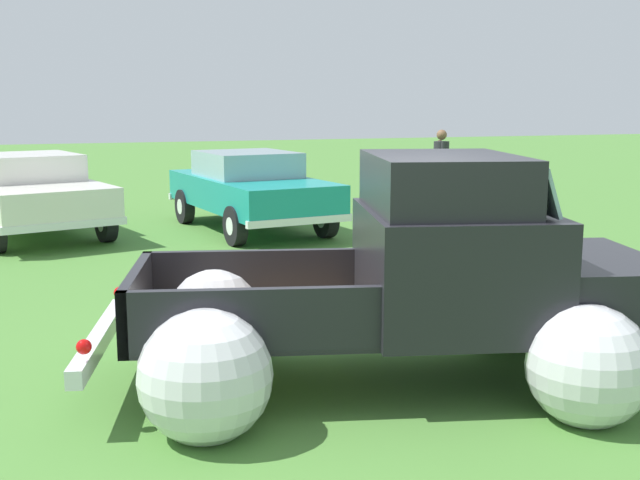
# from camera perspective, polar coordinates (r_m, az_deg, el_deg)

# --- Properties ---
(ground_plane) EXTENTS (80.00, 80.00, 0.00)m
(ground_plane) POSITION_cam_1_polar(r_m,az_deg,el_deg) (6.69, 3.95, -10.40)
(ground_plane) COLOR #477A33
(vintage_pickup_truck) EXTENTS (4.94, 3.57, 1.96)m
(vintage_pickup_truck) POSITION_cam_1_polar(r_m,az_deg,el_deg) (6.54, 7.40, -4.01)
(vintage_pickup_truck) COLOR black
(vintage_pickup_truck) RESTS_ON ground
(show_car_0) EXTENTS (2.96, 4.53, 1.43)m
(show_car_0) POSITION_cam_1_polar(r_m,az_deg,el_deg) (14.59, -20.49, 3.35)
(show_car_0) COLOR black
(show_car_0) RESTS_ON ground
(show_car_1) EXTENTS (2.44, 4.45, 1.43)m
(show_car_1) POSITION_cam_1_polar(r_m,az_deg,el_deg) (14.34, -5.13, 3.84)
(show_car_1) COLOR black
(show_car_1) RESTS_ON ground
(spectator_0) EXTENTS (0.43, 0.53, 1.72)m
(spectator_0) POSITION_cam_1_polar(r_m,az_deg,el_deg) (17.52, 8.84, 5.57)
(spectator_0) COLOR #4C4742
(spectator_0) RESTS_ON ground
(spectator_1) EXTENTS (0.54, 0.39, 1.58)m
(spectator_1) POSITION_cam_1_polar(r_m,az_deg,el_deg) (9.38, 8.28, 1.14)
(spectator_1) COLOR navy
(spectator_1) RESTS_ON ground
(lane_cone_0) EXTENTS (0.36, 0.36, 0.63)m
(lane_cone_0) POSITION_cam_1_polar(r_m,az_deg,el_deg) (10.09, 14.25, -1.81)
(lane_cone_0) COLOR black
(lane_cone_0) RESTS_ON ground
(lane_cone_1) EXTENTS (0.36, 0.36, 0.63)m
(lane_cone_1) POSITION_cam_1_polar(r_m,az_deg,el_deg) (8.57, 1.03, -3.60)
(lane_cone_1) COLOR black
(lane_cone_1) RESTS_ON ground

